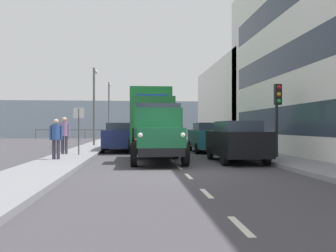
{
  "coord_description": "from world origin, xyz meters",
  "views": [
    {
      "loc": [
        1.54,
        11.46,
        1.48
      ],
      "look_at": [
        -0.27,
        -8.92,
        1.53
      ],
      "focal_mm": 37.33,
      "sensor_mm": 36.0,
      "label": 1
    }
  ],
  "objects_px": {
    "truck_vintage_green": "(158,134)",
    "car_silver_oppositeside_1": "(124,134)",
    "car_navy_oppositeside_0": "(120,136)",
    "lamp_post_far": "(109,105)",
    "car_white_oppositeside_2": "(126,133)",
    "car_black_kerbside_near": "(236,141)",
    "traffic_light_near": "(278,104)",
    "lorry_cargo_green": "(150,118)",
    "street_sign": "(79,123)",
    "pedestrian_by_lamp": "(64,132)",
    "car_teal_kerbside_1": "(208,137)",
    "pedestrian_couple_b": "(56,136)",
    "lamp_post_promenade": "(94,98)"
  },
  "relations": [
    {
      "from": "car_white_oppositeside_2",
      "to": "lorry_cargo_green",
      "type": "bearing_deg",
      "value": 99.43
    },
    {
      "from": "truck_vintage_green",
      "to": "car_navy_oppositeside_0",
      "type": "height_order",
      "value": "truck_vintage_green"
    },
    {
      "from": "pedestrian_by_lamp",
      "to": "street_sign",
      "type": "height_order",
      "value": "street_sign"
    },
    {
      "from": "car_teal_kerbside_1",
      "to": "lamp_post_far",
      "type": "bearing_deg",
      "value": -67.6
    },
    {
      "from": "car_black_kerbside_near",
      "to": "car_silver_oppositeside_1",
      "type": "xyz_separation_m",
      "value": [
        5.21,
        -13.46,
        0.0
      ]
    },
    {
      "from": "lamp_post_promenade",
      "to": "car_silver_oppositeside_1",
      "type": "bearing_deg",
      "value": -137.39
    },
    {
      "from": "pedestrian_by_lamp",
      "to": "street_sign",
      "type": "bearing_deg",
      "value": 140.95
    },
    {
      "from": "car_navy_oppositeside_0",
      "to": "car_silver_oppositeside_1",
      "type": "relative_size",
      "value": 1.07
    },
    {
      "from": "car_white_oppositeside_2",
      "to": "lamp_post_promenade",
      "type": "height_order",
      "value": "lamp_post_promenade"
    },
    {
      "from": "lorry_cargo_green",
      "to": "car_navy_oppositeside_0",
      "type": "height_order",
      "value": "lorry_cargo_green"
    },
    {
      "from": "lamp_post_far",
      "to": "pedestrian_by_lamp",
      "type": "bearing_deg",
      "value": 88.24
    },
    {
      "from": "pedestrian_by_lamp",
      "to": "lorry_cargo_green",
      "type": "bearing_deg",
      "value": -133.27
    },
    {
      "from": "car_navy_oppositeside_0",
      "to": "lorry_cargo_green",
      "type": "bearing_deg",
      "value": -154.93
    },
    {
      "from": "car_navy_oppositeside_0",
      "to": "traffic_light_near",
      "type": "xyz_separation_m",
      "value": [
        -7.19,
        6.61,
        1.58
      ]
    },
    {
      "from": "lamp_post_promenade",
      "to": "car_black_kerbside_near",
      "type": "bearing_deg",
      "value": 122.16
    },
    {
      "from": "car_black_kerbside_near",
      "to": "traffic_light_near",
      "type": "relative_size",
      "value": 1.3
    },
    {
      "from": "car_teal_kerbside_1",
      "to": "lamp_post_far",
      "type": "distance_m",
      "value": 18.89
    },
    {
      "from": "car_white_oppositeside_2",
      "to": "street_sign",
      "type": "height_order",
      "value": "street_sign"
    },
    {
      "from": "car_white_oppositeside_2",
      "to": "pedestrian_by_lamp",
      "type": "distance_m",
      "value": 16.24
    },
    {
      "from": "car_silver_oppositeside_1",
      "to": "pedestrian_by_lamp",
      "type": "bearing_deg",
      "value": 76.16
    },
    {
      "from": "car_teal_kerbside_1",
      "to": "lamp_post_promenade",
      "type": "xyz_separation_m",
      "value": [
        7.27,
        -5.75,
        2.67
      ]
    },
    {
      "from": "car_black_kerbside_near",
      "to": "lamp_post_promenade",
      "type": "relative_size",
      "value": 0.74
    },
    {
      "from": "car_silver_oppositeside_1",
      "to": "pedestrian_by_lamp",
      "type": "distance_m",
      "value": 10.51
    },
    {
      "from": "street_sign",
      "to": "car_silver_oppositeside_1",
      "type": "bearing_deg",
      "value": -98.97
    },
    {
      "from": "lamp_post_far",
      "to": "street_sign",
      "type": "distance_m",
      "value": 20.57
    },
    {
      "from": "truck_vintage_green",
      "to": "lamp_post_promenade",
      "type": "xyz_separation_m",
      "value": [
        3.97,
        -11.55,
        2.39
      ]
    },
    {
      "from": "lamp_post_promenade",
      "to": "lamp_post_far",
      "type": "distance_m",
      "value": 11.51
    },
    {
      "from": "car_black_kerbside_near",
      "to": "car_teal_kerbside_1",
      "type": "relative_size",
      "value": 1.01
    },
    {
      "from": "truck_vintage_green",
      "to": "street_sign",
      "type": "bearing_deg",
      "value": -35.65
    },
    {
      "from": "car_white_oppositeside_2",
      "to": "pedestrian_by_lamp",
      "type": "height_order",
      "value": "pedestrian_by_lamp"
    },
    {
      "from": "car_black_kerbside_near",
      "to": "pedestrian_by_lamp",
      "type": "xyz_separation_m",
      "value": [
        7.72,
        -3.26,
        0.33
      ]
    },
    {
      "from": "lorry_cargo_green",
      "to": "car_silver_oppositeside_1",
      "type": "relative_size",
      "value": 1.9
    },
    {
      "from": "car_black_kerbside_near",
      "to": "traffic_light_near",
      "type": "height_order",
      "value": "traffic_light_near"
    },
    {
      "from": "traffic_light_near",
      "to": "car_teal_kerbside_1",
      "type": "bearing_deg",
      "value": -69.73
    },
    {
      "from": "lamp_post_promenade",
      "to": "car_navy_oppositeside_0",
      "type": "bearing_deg",
      "value": 114.56
    },
    {
      "from": "car_navy_oppositeside_0",
      "to": "car_white_oppositeside_2",
      "type": "xyz_separation_m",
      "value": [
        0.0,
        -12.25,
        -0.0
      ]
    },
    {
      "from": "pedestrian_couple_b",
      "to": "lamp_post_promenade",
      "type": "relative_size",
      "value": 0.29
    },
    {
      "from": "lamp_post_far",
      "to": "lorry_cargo_green",
      "type": "bearing_deg",
      "value": 104.06
    },
    {
      "from": "car_navy_oppositeside_0",
      "to": "lamp_post_far",
      "type": "bearing_deg",
      "value": -83.23
    },
    {
      "from": "street_sign",
      "to": "car_navy_oppositeside_0",
      "type": "bearing_deg",
      "value": -111.08
    },
    {
      "from": "car_silver_oppositeside_1",
      "to": "street_sign",
      "type": "relative_size",
      "value": 1.92
    },
    {
      "from": "lamp_post_promenade",
      "to": "street_sign",
      "type": "relative_size",
      "value": 2.51
    },
    {
      "from": "car_teal_kerbside_1",
      "to": "pedestrian_by_lamp",
      "type": "xyz_separation_m",
      "value": [
        7.72,
        2.55,
        0.33
      ]
    },
    {
      "from": "traffic_light_near",
      "to": "street_sign",
      "type": "bearing_deg",
      "value": -13.7
    },
    {
      "from": "car_teal_kerbside_1",
      "to": "lamp_post_promenade",
      "type": "distance_m",
      "value": 9.65
    },
    {
      "from": "car_black_kerbside_near",
      "to": "car_white_oppositeside_2",
      "type": "height_order",
      "value": "same"
    },
    {
      "from": "truck_vintage_green",
      "to": "car_silver_oppositeside_1",
      "type": "bearing_deg",
      "value": -81.92
    },
    {
      "from": "truck_vintage_green",
      "to": "car_white_oppositeside_2",
      "type": "height_order",
      "value": "truck_vintage_green"
    },
    {
      "from": "car_navy_oppositeside_0",
      "to": "street_sign",
      "type": "distance_m",
      "value": 4.82
    },
    {
      "from": "car_black_kerbside_near",
      "to": "lamp_post_far",
      "type": "height_order",
      "value": "lamp_post_far"
    }
  ]
}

